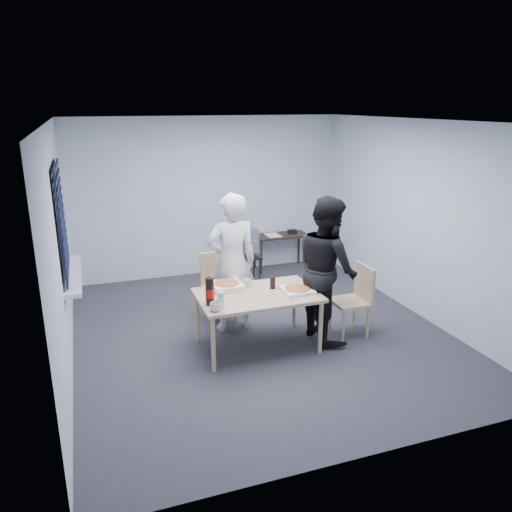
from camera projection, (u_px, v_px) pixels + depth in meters
name	position (u px, v px, depth m)	size (l,w,h in m)	color
room	(64.00, 229.00, 5.60)	(5.00, 5.00, 5.00)	#2A2A2F
dining_table	(257.00, 299.00, 5.79)	(1.39, 0.88, 0.68)	tan
chair_far	(218.00, 281.00, 6.68)	(0.42, 0.42, 0.89)	tan
chair_right	(356.00, 295.00, 6.18)	(0.42, 0.42, 0.89)	tan
person_white	(232.00, 263.00, 6.21)	(0.65, 0.42, 1.77)	silver
person_black	(327.00, 269.00, 6.00)	(0.86, 0.47, 1.77)	black
side_table	(281.00, 239.00, 8.64)	(0.92, 0.41, 0.61)	#36221A
stool	(248.00, 262.00, 7.88)	(0.36, 0.36, 0.50)	black
backpack	(249.00, 243.00, 7.77)	(0.30, 0.22, 0.42)	slate
pizza_box_a	(227.00, 286.00, 5.91)	(0.34, 0.34, 0.09)	white
pizza_box_b	(297.00, 290.00, 5.83)	(0.34, 0.34, 0.05)	white
mug_a	(216.00, 307.00, 5.29)	(0.12, 0.12, 0.10)	silver
mug_b	(247.00, 283.00, 5.99)	(0.10, 0.10, 0.09)	silver
cola_glass	(273.00, 283.00, 5.92)	(0.07, 0.07, 0.15)	black
soda_bottle	(210.00, 292.00, 5.42)	(0.10, 0.10, 0.31)	black
plastic_cups	(221.00, 300.00, 5.36)	(0.08, 0.08, 0.18)	silver
rubber_band	(291.00, 299.00, 5.62)	(0.05, 0.05, 0.00)	red
papers	(273.00, 235.00, 8.56)	(0.23, 0.32, 0.01)	white
black_box	(292.00, 232.00, 8.69)	(0.14, 0.10, 0.06)	black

